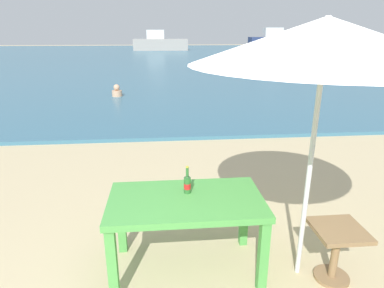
{
  "coord_description": "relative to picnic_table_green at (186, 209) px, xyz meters",
  "views": [
    {
      "loc": [
        -0.68,
        -1.65,
        2.19
      ],
      "look_at": [
        -0.24,
        3.0,
        0.6
      ],
      "focal_mm": 31.0,
      "sensor_mm": 36.0,
      "label": 1
    }
  ],
  "objects": [
    {
      "name": "sea_water",
      "position": [
        0.48,
        28.98,
        -0.61
      ],
      "size": [
        120.0,
        50.0,
        0.08
      ],
      "primitive_type": "cube",
      "color": "#386B84",
      "rests_on": "ground_plane"
    },
    {
      "name": "boat_ferry",
      "position": [
        14.73,
        40.56,
        0.37
      ],
      "size": [
        7.16,
        1.95,
        2.6
      ],
      "color": "navy",
      "rests_on": "sea_water"
    },
    {
      "name": "boat_sailboat",
      "position": [
        22.97,
        40.84,
        0.13
      ],
      "size": [
        5.34,
        1.46,
        1.94
      ],
      "color": "navy",
      "rests_on": "sea_water"
    },
    {
      "name": "picnic_table_green",
      "position": [
        0.0,
        0.0,
        0.0
      ],
      "size": [
        1.4,
        0.8,
        0.76
      ],
      "color": "#4C9E47",
      "rests_on": "ground_plane"
    },
    {
      "name": "boat_cargo_ship",
      "position": [
        -0.16,
        38.53,
        0.26
      ],
      "size": [
        6.38,
        1.74,
        2.32
      ],
      "color": "gray",
      "rests_on": "sea_water"
    },
    {
      "name": "patio_umbrella",
      "position": [
        1.06,
        -0.15,
        1.47
      ],
      "size": [
        2.1,
        2.1,
        2.3
      ],
      "color": "silver",
      "rests_on": "ground_plane"
    },
    {
      "name": "swimmer_person",
      "position": [
        -1.7,
        8.85,
        -0.41
      ],
      "size": [
        0.34,
        0.34,
        0.41
      ],
      "color": "tan",
      "rests_on": "sea_water"
    },
    {
      "name": "beer_bottle_amber",
      "position": [
        0.02,
        0.11,
        0.2
      ],
      "size": [
        0.07,
        0.07,
        0.26
      ],
      "color": "#2D662D",
      "rests_on": "picnic_table_green"
    },
    {
      "name": "side_table_wood",
      "position": [
        1.34,
        -0.27,
        -0.3
      ],
      "size": [
        0.44,
        0.44,
        0.54
      ],
      "color": "olive",
      "rests_on": "ground_plane"
    }
  ]
}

